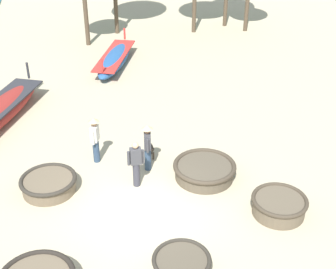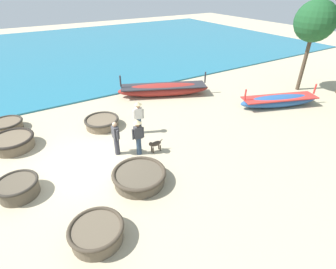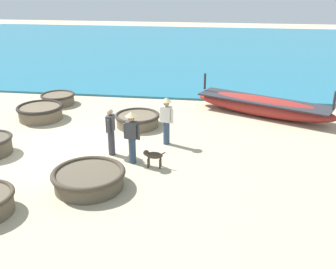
{
  "view_description": "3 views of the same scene",
  "coord_description": "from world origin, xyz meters",
  "px_view_note": "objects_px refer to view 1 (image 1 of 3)",
  "views": [
    {
      "loc": [
        -1.42,
        -10.54,
        8.82
      ],
      "look_at": [
        1.32,
        2.49,
        1.05
      ],
      "focal_mm": 50.0,
      "sensor_mm": 36.0,
      "label": 1
    },
    {
      "loc": [
        9.26,
        -1.75,
        6.64
      ],
      "look_at": [
        1.11,
        3.32,
        0.89
      ],
      "focal_mm": 28.0,
      "sensor_mm": 36.0,
      "label": 2
    },
    {
      "loc": [
        11.38,
        4.83,
        5.41
      ],
      "look_at": [
        0.71,
        3.3,
        1.06
      ],
      "focal_mm": 42.0,
      "sensor_mm": 36.0,
      "label": 3
    }
  ],
  "objects_px": {
    "coracle_upturned": "(181,266)",
    "fisherman_crouching": "(147,144)",
    "fisherman_with_hat": "(136,163)",
    "coracle_nearest": "(279,205)",
    "coracle_front_right": "(49,184)",
    "dog": "(150,148)",
    "coracle_far_left": "(204,170)",
    "fisherman_standing_left": "(95,137)",
    "long_boat_blue_hull": "(115,59)"
  },
  "relations": [
    {
      "from": "coracle_upturned",
      "to": "fisherman_crouching",
      "type": "distance_m",
      "value": 4.79
    },
    {
      "from": "coracle_upturned",
      "to": "fisherman_crouching",
      "type": "height_order",
      "value": "fisherman_crouching"
    },
    {
      "from": "coracle_upturned",
      "to": "fisherman_with_hat",
      "type": "bearing_deg",
      "value": 97.47
    },
    {
      "from": "coracle_upturned",
      "to": "fisherman_with_hat",
      "type": "distance_m",
      "value": 4.0
    },
    {
      "from": "coracle_nearest",
      "to": "coracle_upturned",
      "type": "bearing_deg",
      "value": -152.21
    },
    {
      "from": "coracle_front_right",
      "to": "fisherman_with_hat",
      "type": "bearing_deg",
      "value": -5.66
    },
    {
      "from": "coracle_nearest",
      "to": "fisherman_crouching",
      "type": "relative_size",
      "value": 0.97
    },
    {
      "from": "fisherman_crouching",
      "to": "dog",
      "type": "bearing_deg",
      "value": 73.21
    },
    {
      "from": "coracle_far_left",
      "to": "coracle_nearest",
      "type": "xyz_separation_m",
      "value": [
        1.61,
        -2.17,
        0.02
      ]
    },
    {
      "from": "fisherman_crouching",
      "to": "fisherman_standing_left",
      "type": "relative_size",
      "value": 1.0
    },
    {
      "from": "coracle_upturned",
      "to": "long_boat_blue_hull",
      "type": "xyz_separation_m",
      "value": [
        -0.09,
        14.07,
        0.04
      ]
    },
    {
      "from": "coracle_front_right",
      "to": "coracle_upturned",
      "type": "xyz_separation_m",
      "value": [
        3.21,
        -4.2,
        0.05
      ]
    },
    {
      "from": "coracle_nearest",
      "to": "fisherman_with_hat",
      "type": "bearing_deg",
      "value": 149.96
    },
    {
      "from": "fisherman_crouching",
      "to": "coracle_front_right",
      "type": "bearing_deg",
      "value": -170.39
    },
    {
      "from": "dog",
      "to": "coracle_front_right",
      "type": "bearing_deg",
      "value": -160.2
    },
    {
      "from": "long_boat_blue_hull",
      "to": "fisherman_standing_left",
      "type": "relative_size",
      "value": 2.97
    },
    {
      "from": "long_boat_blue_hull",
      "to": "fisherman_with_hat",
      "type": "distance_m",
      "value": 10.16
    },
    {
      "from": "long_boat_blue_hull",
      "to": "coracle_upturned",
      "type": "bearing_deg",
      "value": -89.64
    },
    {
      "from": "long_boat_blue_hull",
      "to": "fisherman_crouching",
      "type": "height_order",
      "value": "fisherman_crouching"
    },
    {
      "from": "coracle_front_right",
      "to": "coracle_nearest",
      "type": "bearing_deg",
      "value": -20.8
    },
    {
      "from": "coracle_upturned",
      "to": "fisherman_with_hat",
      "type": "relative_size",
      "value": 0.93
    },
    {
      "from": "coracle_front_right",
      "to": "long_boat_blue_hull",
      "type": "bearing_deg",
      "value": 72.45
    },
    {
      "from": "coracle_front_right",
      "to": "coracle_nearest",
      "type": "height_order",
      "value": "coracle_nearest"
    },
    {
      "from": "coracle_far_left",
      "to": "long_boat_blue_hull",
      "type": "bearing_deg",
      "value": 99.87
    },
    {
      "from": "coracle_front_right",
      "to": "coracle_upturned",
      "type": "bearing_deg",
      "value": -52.63
    },
    {
      "from": "coracle_front_right",
      "to": "fisherman_with_hat",
      "type": "relative_size",
      "value": 1.12
    },
    {
      "from": "coracle_far_left",
      "to": "long_boat_blue_hull",
      "type": "distance_m",
      "value": 10.32
    },
    {
      "from": "coracle_front_right",
      "to": "fisherman_with_hat",
      "type": "height_order",
      "value": "fisherman_with_hat"
    },
    {
      "from": "coracle_upturned",
      "to": "dog",
      "type": "xyz_separation_m",
      "value": [
        0.19,
        5.43,
        0.05
      ]
    },
    {
      "from": "coracle_front_right",
      "to": "fisherman_with_hat",
      "type": "distance_m",
      "value": 2.77
    },
    {
      "from": "fisherman_crouching",
      "to": "coracle_upturned",
      "type": "bearing_deg",
      "value": -89.81
    },
    {
      "from": "fisherman_with_hat",
      "to": "dog",
      "type": "xyz_separation_m",
      "value": [
        0.71,
        1.49,
        -0.46
      ]
    },
    {
      "from": "fisherman_standing_left",
      "to": "dog",
      "type": "height_order",
      "value": "fisherman_standing_left"
    },
    {
      "from": "coracle_upturned",
      "to": "fisherman_with_hat",
      "type": "xyz_separation_m",
      "value": [
        -0.52,
        3.94,
        0.52
      ]
    },
    {
      "from": "coracle_nearest",
      "to": "fisherman_with_hat",
      "type": "height_order",
      "value": "fisherman_with_hat"
    },
    {
      "from": "coracle_far_left",
      "to": "fisherman_crouching",
      "type": "bearing_deg",
      "value": 153.74
    },
    {
      "from": "long_boat_blue_hull",
      "to": "coracle_front_right",
      "type": "bearing_deg",
      "value": -107.55
    },
    {
      "from": "long_boat_blue_hull",
      "to": "fisherman_standing_left",
      "type": "xyz_separation_m",
      "value": [
        -1.55,
        -8.5,
        0.6
      ]
    },
    {
      "from": "coracle_far_left",
      "to": "coracle_nearest",
      "type": "bearing_deg",
      "value": -53.44
    },
    {
      "from": "fisherman_crouching",
      "to": "dog",
      "type": "distance_m",
      "value": 0.92
    },
    {
      "from": "coracle_front_right",
      "to": "fisherman_crouching",
      "type": "distance_m",
      "value": 3.31
    },
    {
      "from": "dog",
      "to": "fisherman_with_hat",
      "type": "bearing_deg",
      "value": -115.36
    },
    {
      "from": "coracle_upturned",
      "to": "dog",
      "type": "relative_size",
      "value": 2.12
    },
    {
      "from": "coracle_upturned",
      "to": "dog",
      "type": "distance_m",
      "value": 5.43
    },
    {
      "from": "coracle_front_right",
      "to": "long_boat_blue_hull",
      "type": "distance_m",
      "value": 10.35
    },
    {
      "from": "dog",
      "to": "fisherman_standing_left",
      "type": "bearing_deg",
      "value": 175.51
    },
    {
      "from": "coracle_far_left",
      "to": "dog",
      "type": "bearing_deg",
      "value": 134.41
    },
    {
      "from": "coracle_far_left",
      "to": "fisherman_standing_left",
      "type": "xyz_separation_m",
      "value": [
        -3.32,
        1.66,
        0.67
      ]
    },
    {
      "from": "long_boat_blue_hull",
      "to": "dog",
      "type": "height_order",
      "value": "long_boat_blue_hull"
    },
    {
      "from": "coracle_upturned",
      "to": "coracle_nearest",
      "type": "bearing_deg",
      "value": 27.79
    }
  ]
}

